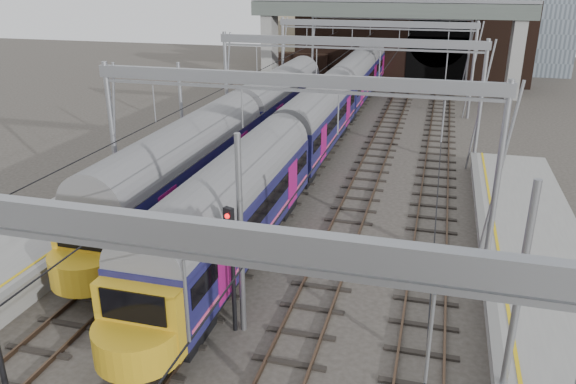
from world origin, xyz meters
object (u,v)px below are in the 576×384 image
(train_main, at_px, (339,96))
(train_second, at_px, (241,128))
(signal_near_centre, at_px, (232,255))
(relay_cabinet, at_px, (82,275))

(train_main, height_order, train_second, train_second)
(signal_near_centre, xyz_separation_m, relay_cabinet, (-6.74, 1.16, -2.43))
(train_second, xyz_separation_m, relay_cabinet, (-1.00, -15.66, -2.01))
(signal_near_centre, relative_size, relay_cabinet, 4.45)
(signal_near_centre, bearing_deg, train_second, 130.64)
(train_second, relative_size, relay_cabinet, 31.77)
(signal_near_centre, bearing_deg, train_main, 115.27)
(signal_near_centre, height_order, relay_cabinet, signal_near_centre)
(train_main, height_order, relay_cabinet, train_main)
(relay_cabinet, bearing_deg, train_main, 102.93)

